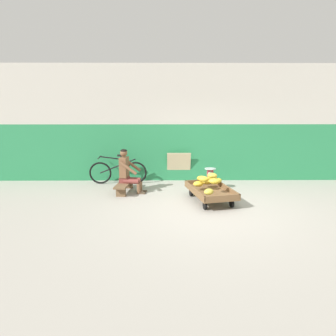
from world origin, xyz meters
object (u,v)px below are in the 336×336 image
object	(u,v)px
low_bench	(125,185)
weighing_scale	(210,174)
vendor_seated	(128,171)
sign_board	(179,167)
shopping_bag	(224,191)
banana_cart	(210,192)
bicycle_near_left	(118,172)
plastic_crate	(210,184)

from	to	relation	value
low_bench	weighing_scale	distance (m)	2.28
vendor_seated	sign_board	xyz separation A→B (m)	(1.38, 1.22, -0.14)
sign_board	shopping_bag	bearing A→B (deg)	-54.53
banana_cart	low_bench	bearing A→B (deg)	159.59
vendor_seated	banana_cart	bearing A→B (deg)	-20.85
low_bench	weighing_scale	size ratio (longest dim) A/B	3.76
weighing_scale	banana_cart	bearing A→B (deg)	-97.64
bicycle_near_left	sign_board	world-z (taller)	sign_board
vendor_seated	sign_board	world-z (taller)	vendor_seated
banana_cart	vendor_seated	xyz separation A→B (m)	(-2.04, 0.78, 0.33)
shopping_bag	low_bench	bearing A→B (deg)	172.98
low_bench	vendor_seated	bearing A→B (deg)	-9.42
vendor_seated	weighing_scale	xyz separation A→B (m)	(2.17, 0.20, -0.11)
plastic_crate	weighing_scale	xyz separation A→B (m)	(0.00, -0.00, 0.30)
low_bench	sign_board	world-z (taller)	sign_board
banana_cart	sign_board	xyz separation A→B (m)	(-0.66, 2.00, 0.19)
banana_cart	weighing_scale	world-z (taller)	weighing_scale
weighing_scale	bicycle_near_left	size ratio (longest dim) A/B	0.18
weighing_scale	shopping_bag	bearing A→B (deg)	-59.73
vendor_seated	weighing_scale	distance (m)	2.19
banana_cart	bicycle_near_left	world-z (taller)	bicycle_near_left
weighing_scale	shopping_bag	distance (m)	0.66
vendor_seated	plastic_crate	size ratio (longest dim) A/B	3.17
vendor_seated	sign_board	bearing A→B (deg)	41.38
low_bench	bicycle_near_left	size ratio (longest dim) A/B	0.68
low_bench	banana_cart	bearing A→B (deg)	-20.41
banana_cart	plastic_crate	distance (m)	0.99
bicycle_near_left	sign_board	distance (m)	1.81
banana_cart	sign_board	distance (m)	2.11
low_bench	vendor_seated	distance (m)	0.38
low_bench	bicycle_near_left	distance (m)	0.94
bicycle_near_left	banana_cart	bearing A→B (deg)	-34.29
plastic_crate	shopping_bag	size ratio (longest dim) A/B	1.50
banana_cart	shopping_bag	bearing A→B (deg)	48.78
sign_board	weighing_scale	bearing A→B (deg)	-52.23
plastic_crate	banana_cart	bearing A→B (deg)	-97.63
low_bench	sign_board	bearing A→B (deg)	39.33
vendor_seated	plastic_crate	world-z (taller)	vendor_seated
banana_cart	bicycle_near_left	distance (m)	2.96
banana_cart	weighing_scale	distance (m)	1.01
low_bench	bicycle_near_left	xyz separation A→B (m)	(-0.31, 0.87, 0.15)
banana_cart	low_bench	world-z (taller)	banana_cart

